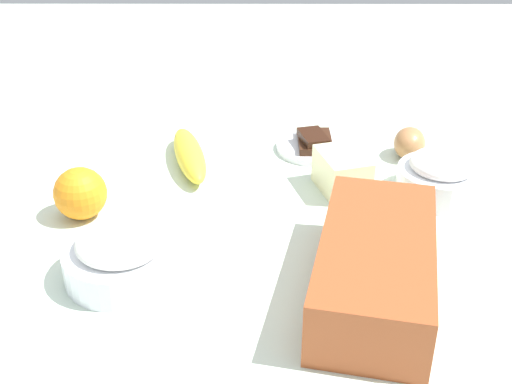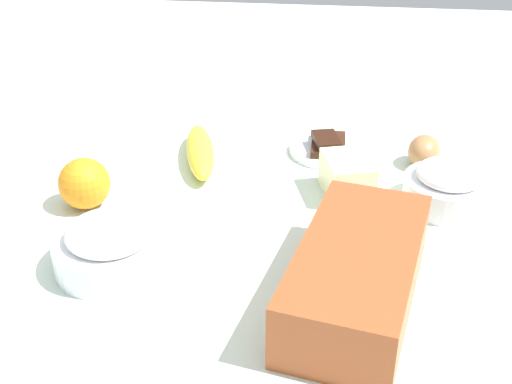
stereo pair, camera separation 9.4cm
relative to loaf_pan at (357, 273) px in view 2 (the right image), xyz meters
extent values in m
cube|color=silver|center=(-0.18, -0.14, -0.05)|extent=(2.40, 2.40, 0.02)
cube|color=#9E4723|center=(0.00, 0.00, 0.00)|extent=(0.30, 0.19, 0.08)
cube|color=black|center=(0.00, 0.00, 0.00)|extent=(0.29, 0.17, 0.07)
cylinder|color=white|center=(-0.03, -0.31, -0.02)|extent=(0.14, 0.14, 0.04)
torus|color=white|center=(-0.03, -0.31, 0.00)|extent=(0.14, 0.14, 0.01)
ellipsoid|color=white|center=(-0.03, -0.31, 0.01)|extent=(0.11, 0.11, 0.04)
cylinder|color=white|center=(-0.24, 0.13, -0.02)|extent=(0.13, 0.13, 0.04)
torus|color=white|center=(-0.24, 0.13, 0.00)|extent=(0.13, 0.13, 0.01)
ellipsoid|color=white|center=(-0.24, 0.13, 0.01)|extent=(0.10, 0.10, 0.03)
ellipsoid|color=yellow|center=(-0.33, -0.25, -0.02)|extent=(0.20, 0.09, 0.04)
sphere|color=orange|center=(-0.18, -0.39, 0.00)|extent=(0.07, 0.07, 0.07)
cube|color=#F4EDB2|center=(-0.25, -0.01, -0.01)|extent=(0.10, 0.09, 0.06)
ellipsoid|color=#A87144|center=(-0.37, 0.11, -0.02)|extent=(0.08, 0.07, 0.05)
cylinder|color=white|center=(-0.39, -0.04, -0.04)|extent=(0.13, 0.13, 0.01)
cube|color=#381E11|center=(-0.39, -0.04, -0.03)|extent=(0.09, 0.06, 0.01)
cube|color=black|center=(-0.38, -0.05, -0.01)|extent=(0.07, 0.05, 0.01)
camera|label=1|loc=(0.64, -0.14, 0.47)|focal=47.28mm
camera|label=2|loc=(0.64, -0.04, 0.47)|focal=47.28mm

